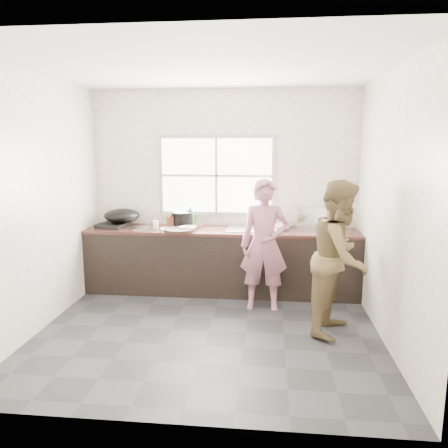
# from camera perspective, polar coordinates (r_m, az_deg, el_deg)

# --- Properties ---
(floor) EXTENTS (3.60, 3.20, 0.01)m
(floor) POSITION_cam_1_polar(r_m,az_deg,el_deg) (4.82, -2.03, -13.82)
(floor) COLOR #2C2C2F
(floor) RESTS_ON ground
(ceiling) EXTENTS (3.60, 3.20, 0.01)m
(ceiling) POSITION_cam_1_polar(r_m,az_deg,el_deg) (4.46, -2.27, 19.83)
(ceiling) COLOR silver
(ceiling) RESTS_ON wall_back
(wall_back) EXTENTS (3.60, 0.01, 2.70)m
(wall_back) POSITION_cam_1_polar(r_m,az_deg,el_deg) (6.03, -0.01, 4.45)
(wall_back) COLOR beige
(wall_back) RESTS_ON ground
(wall_left) EXTENTS (0.01, 3.20, 2.70)m
(wall_left) POSITION_cam_1_polar(r_m,az_deg,el_deg) (5.02, -23.01, 2.44)
(wall_left) COLOR silver
(wall_left) RESTS_ON ground
(wall_right) EXTENTS (0.01, 3.20, 2.70)m
(wall_right) POSITION_cam_1_polar(r_m,az_deg,el_deg) (4.56, 20.95, 1.85)
(wall_right) COLOR beige
(wall_right) RESTS_ON ground
(wall_front) EXTENTS (3.60, 0.01, 2.70)m
(wall_front) POSITION_cam_1_polar(r_m,az_deg,el_deg) (2.89, -6.59, -2.13)
(wall_front) COLOR silver
(wall_front) RESTS_ON ground
(cabinet) EXTENTS (3.60, 0.62, 0.82)m
(cabinet) POSITION_cam_1_polar(r_m,az_deg,el_deg) (5.89, -0.33, -5.00)
(cabinet) COLOR black
(cabinet) RESTS_ON floor
(countertop) EXTENTS (3.60, 0.64, 0.04)m
(countertop) POSITION_cam_1_polar(r_m,az_deg,el_deg) (5.79, -0.33, -0.89)
(countertop) COLOR #341A15
(countertop) RESTS_ON cabinet
(sink) EXTENTS (0.55, 0.45, 0.02)m
(sink) POSITION_cam_1_polar(r_m,az_deg,el_deg) (5.76, 3.13, -0.72)
(sink) COLOR silver
(sink) RESTS_ON countertop
(faucet) EXTENTS (0.02, 0.02, 0.30)m
(faucet) POSITION_cam_1_polar(r_m,az_deg,el_deg) (5.93, 3.24, 1.03)
(faucet) COLOR silver
(faucet) RESTS_ON countertop
(window_frame) EXTENTS (1.60, 0.05, 1.10)m
(window_frame) POSITION_cam_1_polar(r_m,az_deg,el_deg) (6.00, -0.98, 6.35)
(window_frame) COLOR #9EA0A5
(window_frame) RESTS_ON wall_back
(window_glazing) EXTENTS (1.50, 0.01, 1.00)m
(window_glazing) POSITION_cam_1_polar(r_m,az_deg,el_deg) (5.98, -1.01, 6.33)
(window_glazing) COLOR white
(window_glazing) RESTS_ON window_frame
(woman) EXTENTS (0.54, 0.36, 1.48)m
(woman) POSITION_cam_1_polar(r_m,az_deg,el_deg) (5.24, 5.29, -3.29)
(woman) COLOR #AB677B
(woman) RESTS_ON floor
(person_side) EXTENTS (0.87, 0.96, 1.62)m
(person_side) POSITION_cam_1_polar(r_m,az_deg,el_deg) (4.71, 14.93, -4.25)
(person_side) COLOR brown
(person_side) RESTS_ON floor
(cutting_board) EXTENTS (0.41, 0.41, 0.04)m
(cutting_board) POSITION_cam_1_polar(r_m,az_deg,el_deg) (5.66, -5.89, -0.80)
(cutting_board) COLOR black
(cutting_board) RESTS_ON countertop
(cleaver) EXTENTS (0.22, 0.22, 0.01)m
(cleaver) POSITION_cam_1_polar(r_m,az_deg,el_deg) (5.87, -3.96, -0.13)
(cleaver) COLOR #B7BBBE
(cleaver) RESTS_ON cutting_board
(bowl_mince) EXTENTS (0.27, 0.27, 0.05)m
(bowl_mince) POSITION_cam_1_polar(r_m,az_deg,el_deg) (5.71, -4.73, -0.60)
(bowl_mince) COLOR silver
(bowl_mince) RESTS_ON countertop
(bowl_crabs) EXTENTS (0.21, 0.21, 0.06)m
(bowl_crabs) POSITION_cam_1_polar(r_m,az_deg,el_deg) (5.81, 7.45, -0.47)
(bowl_crabs) COLOR white
(bowl_crabs) RESTS_ON countertop
(bowl_held) EXTENTS (0.21, 0.21, 0.06)m
(bowl_held) POSITION_cam_1_polar(r_m,az_deg,el_deg) (5.54, 6.24, -0.95)
(bowl_held) COLOR white
(bowl_held) RESTS_ON countertop
(black_pot) EXTENTS (0.35, 0.35, 0.20)m
(black_pot) POSITION_cam_1_polar(r_m,az_deg,el_deg) (6.00, -5.42, 0.62)
(black_pot) COLOR black
(black_pot) RESTS_ON countertop
(plate_food) EXTENTS (0.28, 0.28, 0.02)m
(plate_food) POSITION_cam_1_polar(r_m,az_deg,el_deg) (5.81, -7.22, -0.65)
(plate_food) COLOR white
(plate_food) RESTS_ON countertop
(bottle_green) EXTENTS (0.15, 0.15, 0.31)m
(bottle_green) POSITION_cam_1_polar(r_m,az_deg,el_deg) (6.05, -4.40, 1.24)
(bottle_green) COLOR #3A8B2D
(bottle_green) RESTS_ON countertop
(bottle_brown_tall) EXTENTS (0.11, 0.11, 0.20)m
(bottle_brown_tall) POSITION_cam_1_polar(r_m,az_deg,el_deg) (5.97, -6.88, 0.55)
(bottle_brown_tall) COLOR #441F11
(bottle_brown_tall) RESTS_ON countertop
(bottle_brown_short) EXTENTS (0.16, 0.16, 0.16)m
(bottle_brown_short) POSITION_cam_1_polar(r_m,az_deg,el_deg) (6.12, -6.86, 0.57)
(bottle_brown_short) COLOR #3E190F
(bottle_brown_short) RESTS_ON countertop
(glass_jar) EXTENTS (0.08, 0.08, 0.11)m
(glass_jar) POSITION_cam_1_polar(r_m,az_deg,el_deg) (5.88, -8.92, -0.10)
(glass_jar) COLOR white
(glass_jar) RESTS_ON countertop
(burner) EXTENTS (0.42, 0.42, 0.06)m
(burner) POSITION_cam_1_polar(r_m,az_deg,el_deg) (6.13, -14.32, -0.14)
(burner) COLOR black
(burner) RESTS_ON countertop
(wok) EXTENTS (0.62, 0.62, 0.18)m
(wok) POSITION_cam_1_polar(r_m,az_deg,el_deg) (6.13, -13.19, 1.09)
(wok) COLOR black
(wok) RESTS_ON burner
(dish_rack) EXTENTS (0.43, 0.34, 0.29)m
(dish_rack) POSITION_cam_1_polar(r_m,az_deg,el_deg) (5.92, 11.00, 0.79)
(dish_rack) COLOR silver
(dish_rack) RESTS_ON countertop
(pot_lid_left) EXTENTS (0.34, 0.34, 0.01)m
(pot_lid_left) POSITION_cam_1_polar(r_m,az_deg,el_deg) (6.25, -13.08, -0.08)
(pot_lid_left) COLOR #AAACB0
(pot_lid_left) RESTS_ON countertop
(pot_lid_right) EXTENTS (0.33, 0.33, 0.01)m
(pot_lid_right) POSITION_cam_1_polar(r_m,az_deg,el_deg) (5.96, -10.83, -0.50)
(pot_lid_right) COLOR #BBBEC2
(pot_lid_right) RESTS_ON countertop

